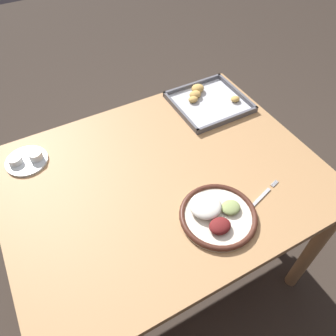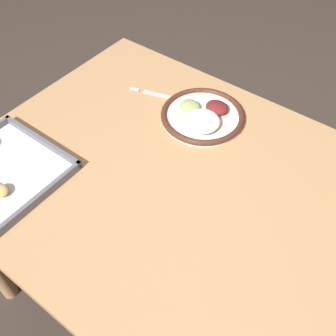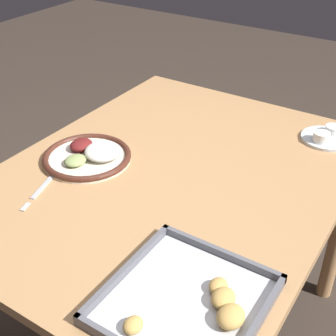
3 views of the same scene
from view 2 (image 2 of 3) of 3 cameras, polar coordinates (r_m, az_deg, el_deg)
ground_plane at (r=1.77m, az=0.65°, el=-17.60°), size 8.00×8.00×0.00m
dining_table at (r=1.19m, az=0.92°, el=-4.87°), size 1.20×0.93×0.77m
dinner_plate at (r=1.27m, az=5.08°, el=7.55°), size 0.27×0.27×0.05m
fork at (r=1.36m, az=-0.76°, el=10.46°), size 0.22×0.08×0.00m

